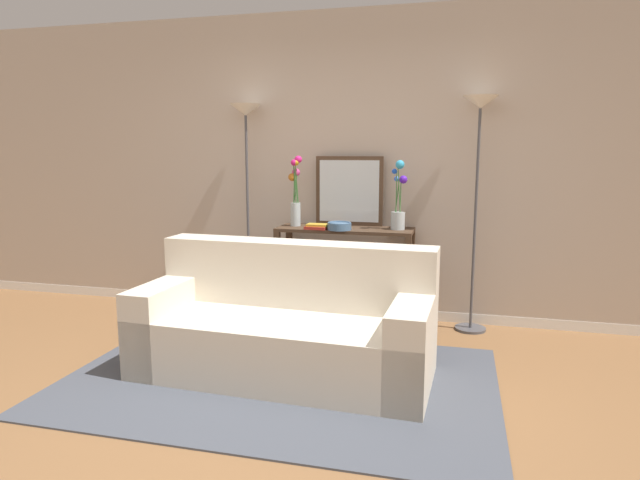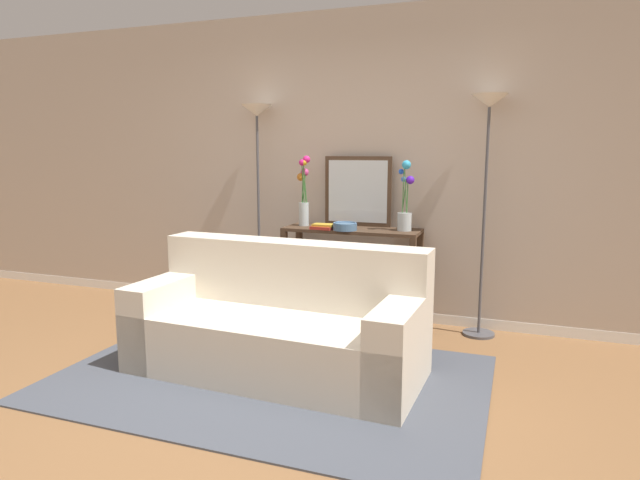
{
  "view_description": "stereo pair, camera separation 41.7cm",
  "coord_description": "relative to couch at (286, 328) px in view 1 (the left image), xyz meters",
  "views": [
    {
      "loc": [
        1.08,
        -2.62,
        1.52
      ],
      "look_at": [
        0.06,
        1.38,
        0.84
      ],
      "focal_mm": 30.79,
      "sensor_mm": 36.0,
      "label": 1
    },
    {
      "loc": [
        1.48,
        -2.49,
        1.52
      ],
      "look_at": [
        0.06,
        1.38,
        0.84
      ],
      "focal_mm": 30.79,
      "sensor_mm": 36.0,
      "label": 2
    }
  ],
  "objects": [
    {
      "name": "ground_plane",
      "position": [
        0.04,
        -0.82,
        -0.33
      ],
      "size": [
        16.0,
        16.0,
        0.02
      ],
      "primitive_type": "cube",
      "color": "brown"
    },
    {
      "name": "back_wall",
      "position": [
        0.04,
        1.51,
        1.05
      ],
      "size": [
        12.0,
        0.15,
        2.73
      ],
      "color": "white",
      "rests_on": "ground"
    },
    {
      "name": "area_rug",
      "position": [
        -0.0,
        -0.16,
        -0.31
      ],
      "size": [
        2.83,
        1.84,
        0.01
      ],
      "color": "#474C56",
      "rests_on": "ground"
    },
    {
      "name": "couch",
      "position": [
        0.0,
        0.0,
        0.0
      ],
      "size": [
        2.01,
        0.93,
        0.88
      ],
      "color": "beige",
      "rests_on": "ground"
    },
    {
      "name": "console_table",
      "position": [
        0.16,
        1.18,
        0.27
      ],
      "size": [
        1.18,
        0.4,
        0.86
      ],
      "color": "#473323",
      "rests_on": "ground"
    },
    {
      "name": "floor_lamp_left",
      "position": [
        -0.76,
        1.26,
        1.2
      ],
      "size": [
        0.28,
        0.28,
        1.93
      ],
      "color": "#4C4C51",
      "rests_on": "ground"
    },
    {
      "name": "floor_lamp_right",
      "position": [
        1.25,
        1.26,
        1.22
      ],
      "size": [
        0.28,
        0.28,
        1.95
      ],
      "color": "#4C4C51",
      "rests_on": "ground"
    },
    {
      "name": "wall_mirror",
      "position": [
        0.17,
        1.35,
        0.85
      ],
      "size": [
        0.6,
        0.02,
        0.61
      ],
      "color": "#473323",
      "rests_on": "console_table"
    },
    {
      "name": "vase_tall_flowers",
      "position": [
        -0.29,
        1.2,
        0.82
      ],
      "size": [
        0.13,
        0.13,
        0.62
      ],
      "color": "silver",
      "rests_on": "console_table"
    },
    {
      "name": "vase_short_flowers",
      "position": [
        0.62,
        1.2,
        0.74
      ],
      "size": [
        0.13,
        0.13,
        0.58
      ],
      "color": "silver",
      "rests_on": "console_table"
    },
    {
      "name": "fruit_bowl",
      "position": [
        0.14,
        1.05,
        0.57
      ],
      "size": [
        0.2,
        0.2,
        0.07
      ],
      "color": "#4C7093",
      "rests_on": "console_table"
    },
    {
      "name": "book_stack",
      "position": [
        -0.05,
        1.05,
        0.56
      ],
      "size": [
        0.2,
        0.15,
        0.04
      ],
      "color": "#BC3328",
      "rests_on": "console_table"
    },
    {
      "name": "book_row_under_console",
      "position": [
        -0.12,
        1.18,
        -0.26
      ],
      "size": [
        0.4,
        0.17,
        0.13
      ],
      "color": "#6B3360",
      "rests_on": "ground"
    }
  ]
}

